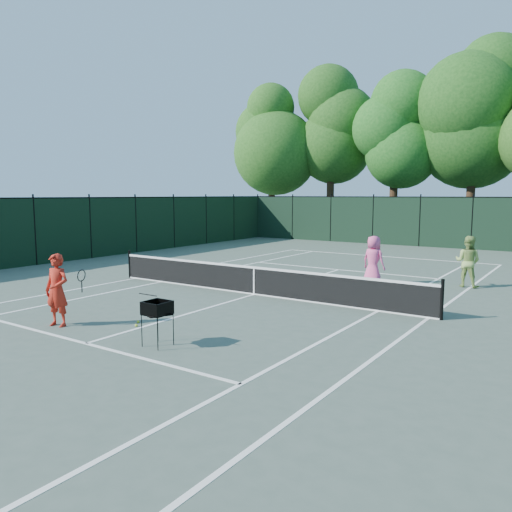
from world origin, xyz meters
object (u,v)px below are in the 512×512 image
Objects in this scene: coach at (57,290)px; player_pink at (373,260)px; player_green at (468,261)px; loose_ball_midcourt at (136,325)px; loose_ball_near_cart at (138,322)px; ball_hopper at (157,308)px.

coach is 10.61m from player_pink.
player_green reaches higher than loose_ball_midcourt.
player_green is 26.09× the size of loose_ball_near_cart.
coach reaches higher than loose_ball_midcourt.
loose_ball_midcourt is (0.23, -0.27, 0.00)m from loose_ball_near_cart.
player_green is 26.09× the size of loose_ball_midcourt.
ball_hopper is at bearing 96.41° from player_pink.
player_green is 11.60m from ball_hopper.
player_pink is 0.98× the size of player_green.
coach is 2.07m from loose_ball_near_cart.
coach is at bearing 63.99° from player_green.
player_pink is 1.80× the size of ball_hopper.
ball_hopper is (-1.09, -9.51, -0.06)m from player_pink.
loose_ball_near_cart is (-5.73, -9.83, -0.85)m from player_green.
loose_ball_near_cart is (1.39, 1.28, -0.85)m from coach.
player_green reaches higher than loose_ball_near_cart.
coach reaches higher than loose_ball_near_cart.
loose_ball_midcourt is (-5.50, -10.10, -0.85)m from player_green.
player_green reaches higher than ball_hopper.
loose_ball_midcourt is (-2.63, -8.71, -0.84)m from player_pink.
loose_ball_near_cart is (-2.86, -8.44, -0.84)m from player_pink.
player_pink is 25.57× the size of loose_ball_midcourt.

